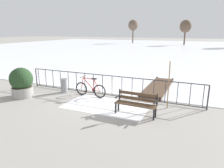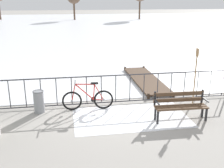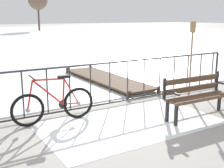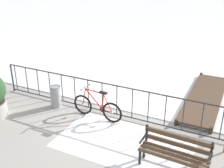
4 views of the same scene
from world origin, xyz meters
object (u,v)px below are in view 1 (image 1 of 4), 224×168
object	(u,v)px
park_bench	(136,102)
planter_with_shrub	(22,82)
bicycle_near_railing	(90,89)
trash_bin	(64,85)
oar_upright	(169,82)

from	to	relation	value
park_bench	planter_with_shrub	bearing A→B (deg)	-178.49
bicycle_near_railing	trash_bin	world-z (taller)	bicycle_near_railing
bicycle_near_railing	oar_upright	bearing A→B (deg)	-0.96
planter_with_shrub	oar_upright	distance (m)	6.88
trash_bin	planter_with_shrub	bearing A→B (deg)	-135.00
trash_bin	park_bench	bearing A→B (deg)	-16.49
bicycle_near_railing	planter_with_shrub	bearing A→B (deg)	-155.45
park_bench	trash_bin	distance (m)	4.50
park_bench	trash_bin	xyz separation A→B (m)	(-4.31, 1.28, -0.14)
planter_with_shrub	oar_upright	size ratio (longest dim) A/B	0.73
park_bench	oar_upright	world-z (taller)	oar_upright
trash_bin	bicycle_near_railing	bearing A→B (deg)	-1.70
planter_with_shrub	trash_bin	bearing A→B (deg)	45.00
oar_upright	park_bench	bearing A→B (deg)	-130.67
bicycle_near_railing	planter_with_shrub	size ratio (longest dim) A/B	1.18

